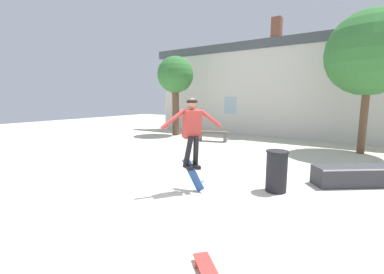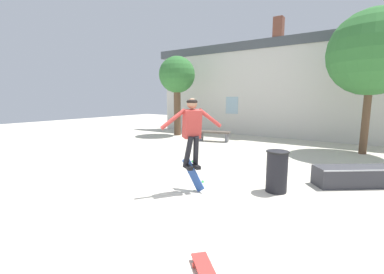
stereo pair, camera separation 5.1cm
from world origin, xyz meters
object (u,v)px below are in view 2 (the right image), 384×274
Objects in this scene: tree_left at (177,76)px; trash_bin at (277,170)px; park_bench at (214,134)px; skateboard_flipping at (193,174)px; tree_right at (372,53)px; skater at (192,127)px; skate_ledge at (361,176)px.

tree_left is 9.17m from trash_bin.
tree_left reaches higher than park_bench.
skateboard_flipping reaches higher than park_bench.
tree_right is 6.38m from trash_bin.
tree_left is 4.70× the size of trash_bin.
park_bench is 1.04× the size of skater.
tree_left reaches higher than skater.
trash_bin is (-1.46, -1.43, 0.24)m from skate_ledge.
tree_left is at bearing 116.50° from skate_ledge.
skater reaches higher than skateboard_flipping.
skater is (-1.46, -0.97, 0.90)m from trash_bin.
trash_bin is at bearing -172.38° from skate_ledge.
tree_left reaches higher than trash_bin.
park_bench is at bearing -15.31° from tree_left.
tree_right is at bearing -0.89° from tree_left.
skater is at bearing -80.23° from park_bench.
trash_bin is 1.74m from skateboard_flipping.
skater is at bearing -114.46° from tree_right.
tree_left is at bearing 149.45° from park_bench.
skateboard_flipping is (-2.95, -6.34, -3.08)m from tree_right.
skate_ledge is at bearing -46.59° from park_bench.
skate_ledge is at bearing -90.05° from tree_right.
park_bench is at bearing -174.09° from tree_right.
skateboard_flipping is at bearing -178.66° from skate_ledge.
tree_right reaches higher than trash_bin.
skate_ledge is 3.75m from skateboard_flipping.
skate_ledge is (8.25, -4.15, -2.84)m from tree_left.
skateboard_flipping is (2.69, -5.75, 0.02)m from park_bench.
park_bench is 6.42m from trash_bin.
tree_left reaches higher than skate_ledge.
park_bench is 0.77× the size of skate_ledge.
tree_right is 2.51× the size of skate_ledge.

